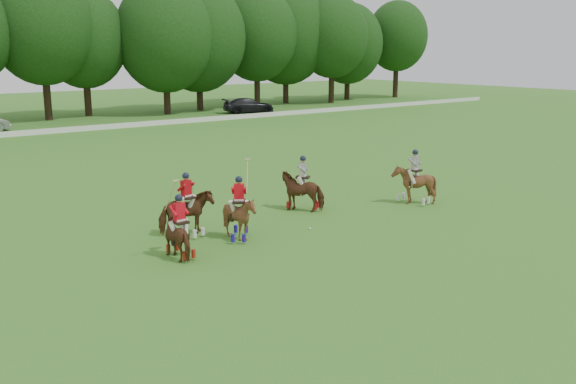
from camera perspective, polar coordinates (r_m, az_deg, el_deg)
ground at (r=20.64m, az=2.89°, el=-6.55°), size 180.00×180.00×0.00m
boundary_rail at (r=54.71m, az=-23.89°, el=4.70°), size 120.00×0.10×0.44m
car_right at (r=69.36m, az=-3.52°, el=7.69°), size 5.87×3.72×1.58m
polo_red_a at (r=21.47m, az=-9.57°, el=-3.82°), size 1.05×1.71×2.68m
polo_red_b at (r=23.91m, az=-8.97°, el=-1.85°), size 1.93×1.74×2.37m
polo_red_c at (r=23.20m, az=-4.34°, el=-2.21°), size 1.95×1.98×2.88m
polo_stripe_a at (r=27.38m, az=1.32°, el=0.15°), size 1.92×2.07×2.35m
polo_stripe_b at (r=29.02m, az=11.13°, el=0.71°), size 1.68×1.82×2.43m
polo_ball at (r=24.58m, az=1.96°, el=-3.26°), size 0.09×0.09×0.09m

